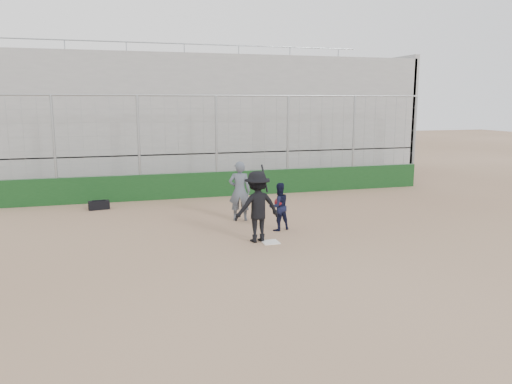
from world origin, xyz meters
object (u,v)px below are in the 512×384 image
object	(u,v)px
equipment_bag	(99,205)
catcher_crouched	(279,214)
batter_at_plate	(257,207)
umpire	(240,194)

from	to	relation	value
equipment_bag	catcher_crouched	bearing A→B (deg)	-41.32
equipment_bag	batter_at_plate	bearing A→B (deg)	-52.41
batter_at_plate	equipment_bag	distance (m)	6.98
batter_at_plate	catcher_crouched	world-z (taller)	batter_at_plate
batter_at_plate	equipment_bag	xyz separation A→B (m)	(-4.23, 5.49, -0.81)
umpire	equipment_bag	world-z (taller)	umpire
catcher_crouched	umpire	world-z (taller)	umpire
umpire	catcher_crouched	bearing A→B (deg)	134.92
catcher_crouched	equipment_bag	bearing A→B (deg)	138.68
catcher_crouched	equipment_bag	world-z (taller)	catcher_crouched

